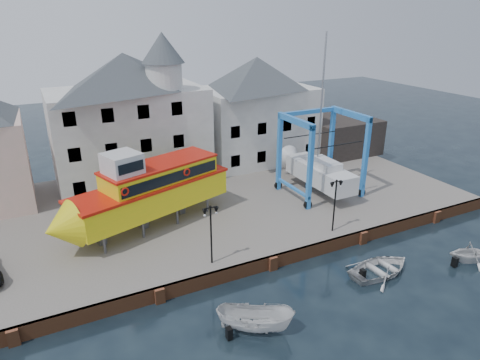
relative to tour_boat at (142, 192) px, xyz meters
name	(u,v)px	position (x,y,z in m)	size (l,w,h in m)	color
ground	(272,269)	(6.69, -8.11, -4.00)	(140.00, 140.00, 0.00)	black
hardstanding	(210,203)	(6.69, 2.89, -3.50)	(44.00, 22.00, 1.00)	#605A51
quay_wall	(272,262)	(6.69, -8.01, -3.50)	(44.00, 0.47, 1.00)	brown
building_white_main	(130,117)	(1.82, 10.28, 3.35)	(14.00, 8.30, 14.00)	#BAB9B5
building_white_right	(256,110)	(15.69, 10.88, 2.60)	(12.00, 8.00, 11.20)	#BAB9B5
shed_dark	(338,135)	(25.69, 8.89, -1.00)	(8.00, 7.00, 4.00)	black
lamp_post_left	(211,220)	(2.69, -6.91, 0.18)	(1.12, 0.32, 4.20)	black
lamp_post_right	(336,193)	(12.69, -6.91, 0.18)	(1.12, 0.32, 4.20)	black
tour_boat	(142,192)	(0.00, 0.00, 0.00)	(14.94, 7.92, 6.35)	#59595E
travel_lift	(315,166)	(16.19, 0.44, -0.64)	(6.60, 9.35, 14.12)	blue
motorboat_a	(255,330)	(2.73, -12.90, -4.00)	(1.65, 4.38, 1.69)	silver
motorboat_b	(380,273)	(13.05, -11.79, -4.00)	(3.44, 4.81, 1.00)	silver
motorboat_c	(469,261)	(19.79, -13.53, -4.00)	(2.67, 3.09, 1.63)	silver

